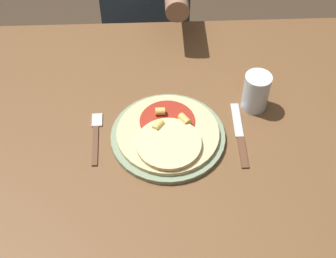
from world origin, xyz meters
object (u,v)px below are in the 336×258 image
at_px(knife, 240,135).
at_px(pizza, 168,135).
at_px(dining_table, 161,162).
at_px(plate, 168,137).
at_px(fork, 96,135).
at_px(drinking_glass, 256,92).

bearing_deg(knife, pizza, -177.24).
distance_m(dining_table, pizza, 0.13).
relative_size(plate, knife, 1.35).
bearing_deg(fork, drinking_glass, 11.77).
distance_m(fork, drinking_glass, 0.44).
height_order(plate, fork, plate).
relative_size(knife, drinking_glass, 2.02).
distance_m(dining_table, plate, 0.11).
distance_m(pizza, fork, 0.19).
bearing_deg(plate, drinking_glass, 24.47).
bearing_deg(drinking_glass, plate, -155.53).
xyz_separation_m(dining_table, pizza, (0.02, -0.01, 0.13)).
relative_size(dining_table, fork, 7.14).
bearing_deg(pizza, knife, 2.76).
bearing_deg(plate, dining_table, 169.08).
bearing_deg(fork, knife, -2.67).
height_order(plate, pizza, pizza).
relative_size(plate, drinking_glass, 2.73).
bearing_deg(drinking_glass, fork, -168.23).
xyz_separation_m(pizza, fork, (-0.19, 0.03, -0.02)).
bearing_deg(dining_table, drinking_glass, 22.28).
height_order(plate, knife, plate).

